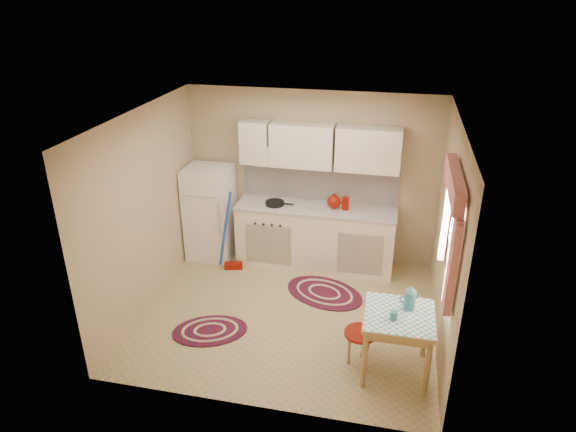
{
  "coord_description": "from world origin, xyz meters",
  "views": [
    {
      "loc": [
        1.15,
        -5.26,
        3.84
      ],
      "look_at": [
        -0.05,
        0.25,
        1.23
      ],
      "focal_mm": 32.0,
      "sensor_mm": 36.0,
      "label": 1
    }
  ],
  "objects_px": {
    "fridge": "(210,213)",
    "base_cabinets": "(315,237)",
    "table": "(396,343)",
    "stool": "(359,348)"
  },
  "relations": [
    {
      "from": "base_cabinets",
      "to": "stool",
      "type": "relative_size",
      "value": 5.36
    },
    {
      "from": "fridge",
      "to": "stool",
      "type": "relative_size",
      "value": 3.33
    },
    {
      "from": "fridge",
      "to": "base_cabinets",
      "type": "relative_size",
      "value": 0.62
    },
    {
      "from": "fridge",
      "to": "base_cabinets",
      "type": "bearing_deg",
      "value": 1.82
    },
    {
      "from": "base_cabinets",
      "to": "stool",
      "type": "distance_m",
      "value": 2.22
    },
    {
      "from": "base_cabinets",
      "to": "table",
      "type": "bearing_deg",
      "value": -59.65
    },
    {
      "from": "table",
      "to": "fridge",
      "type": "bearing_deg",
      "value": 144.0
    },
    {
      "from": "base_cabinets",
      "to": "stool",
      "type": "xyz_separation_m",
      "value": [
        0.83,
        -2.05,
        -0.23
      ]
    },
    {
      "from": "table",
      "to": "base_cabinets",
      "type": "bearing_deg",
      "value": 120.35
    },
    {
      "from": "base_cabinets",
      "to": "table",
      "type": "height_order",
      "value": "base_cabinets"
    }
  ]
}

